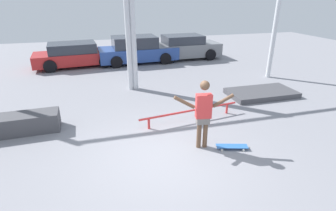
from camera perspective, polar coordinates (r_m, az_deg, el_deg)
name	(u,v)px	position (r m, az deg, el deg)	size (l,w,h in m)	color
ground_plane	(165,157)	(6.21, -0.59, -11.12)	(36.00, 36.00, 0.00)	gray
skateboarder	(203,111)	(6.18, 7.72, -1.20)	(1.42, 0.30, 1.72)	brown
skateboard	(232,146)	(6.67, 13.75, -8.63)	(0.79, 0.42, 0.08)	#2D66B2
grind_box	(5,126)	(8.26, -31.95, -3.73)	(2.73, 0.67, 0.52)	#47474C
manual_pad	(261,93)	(10.40, 19.64, 2.58)	(2.47, 1.33, 0.19)	#47474C
grind_rail	(190,112)	(7.79, 4.89, -1.38)	(3.17, 0.51, 0.35)	red
canopy_support_left	(32,1)	(10.13, -27.51, 19.45)	(6.28, 0.20, 5.19)	silver
canopy_support_right	(211,0)	(10.91, 9.33, 21.64)	(6.28, 0.20, 5.19)	silver
parked_car_red	(76,55)	(14.71, -19.45, 10.36)	(4.37, 2.24, 1.22)	red
parked_car_blue	(137,50)	(14.79, -6.77, 11.89)	(4.29, 2.11, 1.43)	#284793
parked_car_grey	(185,47)	(15.62, 3.62, 12.52)	(4.04, 1.99, 1.36)	slate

